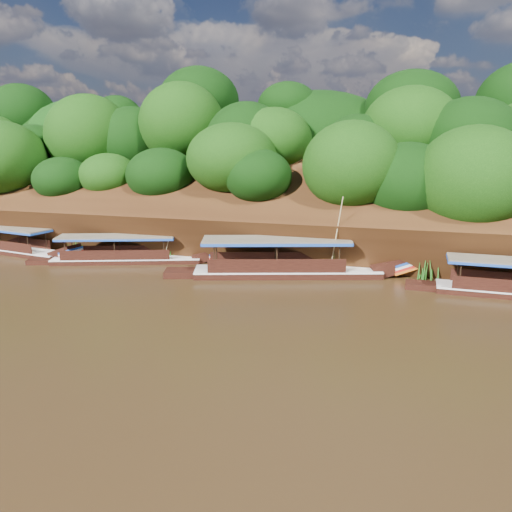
{
  "coord_description": "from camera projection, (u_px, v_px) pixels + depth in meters",
  "views": [
    {
      "loc": [
        5.98,
        -26.33,
        9.61
      ],
      "look_at": [
        -3.85,
        7.0,
        1.5
      ],
      "focal_mm": 35.0,
      "sensor_mm": 36.0,
      "label": 1
    }
  ],
  "objects": [
    {
      "name": "ground",
      "position": [
        286.0,
        313.0,
        28.42
      ],
      "size": [
        160.0,
        160.0,
        0.0
      ],
      "primitive_type": "plane",
      "color": "black",
      "rests_on": "ground"
    },
    {
      "name": "riverbank",
      "position": [
        338.0,
        220.0,
        49.22
      ],
      "size": [
        120.0,
        30.06,
        19.4
      ],
      "color": "black",
      "rests_on": "ground"
    },
    {
      "name": "boat_1",
      "position": [
        299.0,
        267.0,
        36.01
      ],
      "size": [
        15.81,
        6.77,
        6.36
      ],
      "rotation": [
        0.0,
        0.0,
        0.3
      ],
      "color": "black",
      "rests_on": "ground"
    },
    {
      "name": "boat_2",
      "position": [
        136.0,
        256.0,
        40.0
      ],
      "size": [
        13.71,
        6.21,
        4.69
      ],
      "rotation": [
        0.0,
        0.0,
        0.33
      ],
      "color": "black",
      "rests_on": "ground"
    },
    {
      "name": "boat_3",
      "position": [
        20.0,
        248.0,
        42.91
      ],
      "size": [
        12.71,
        3.98,
        2.67
      ],
      "rotation": [
        0.0,
        0.0,
        -0.17
      ],
      "color": "black",
      "rests_on": "ground"
    },
    {
      "name": "reeds",
      "position": [
        270.0,
        257.0,
        38.02
      ],
      "size": [
        49.85,
        2.23,
        2.2
      ],
      "color": "#226018",
      "rests_on": "ground"
    }
  ]
}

